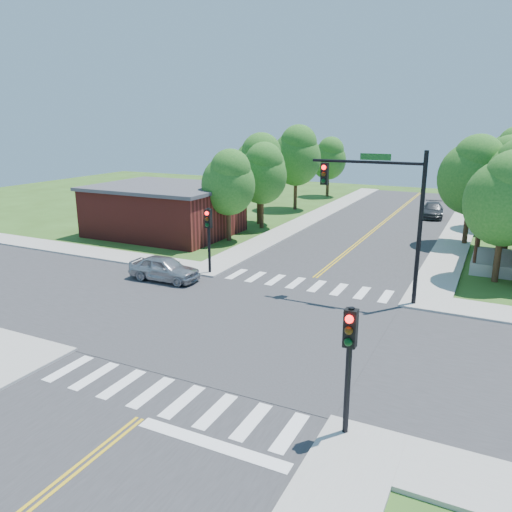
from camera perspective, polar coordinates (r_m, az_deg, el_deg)
The scene contains 23 objects.
ground at distance 21.29m, azimuth -0.21°, elevation -8.15°, with size 100.00×100.00×0.00m, color #304E18.
road_ns at distance 21.28m, azimuth -0.21°, elevation -8.10°, with size 10.00×90.00×0.04m, color #2D2D30.
road_ew at distance 21.28m, azimuth -0.21°, elevation -8.09°, with size 90.00×10.00×0.04m, color #2D2D30.
intersection_patch at distance 21.29m, azimuth -0.21°, elevation -8.15°, with size 10.20×10.20×0.06m, color #2D2D30.
sidewalk_nw at distance 42.20m, azimuth -9.93°, elevation 3.57°, with size 40.00×40.00×0.14m.
crosswalk_north at distance 26.60m, azimuth 5.76°, elevation -3.25°, with size 8.85×2.00×0.01m.
crosswalk_south at distance 16.56m, azimuth -10.18°, elevation -15.55°, with size 8.85×2.00×0.01m.
centerline at distance 21.27m, azimuth -0.21°, elevation -8.04°, with size 0.30×90.00×0.01m.
stop_bar at distance 14.42m, azimuth -5.10°, elevation -20.73°, with size 4.60×0.45×0.09m, color white.
signal_mast_ne at distance 23.84m, azimuth 14.42°, elevation 6.08°, with size 5.30×0.42×7.20m.
signal_pole_se at distance 13.57m, azimuth 10.61°, elevation -10.33°, with size 0.34×0.42×3.80m.
signal_pole_nw at distance 27.75m, azimuth -5.45°, elevation 3.14°, with size 0.34×0.42×3.80m.
building_nw at distance 38.86m, azimuth -10.38°, elevation 5.28°, with size 10.40×8.40×3.73m.
tree_e_a at distance 29.02m, azimuth 26.79°, elevation 6.05°, with size 4.16×3.95×7.07m.
tree_e_c at distance 43.51m, azimuth 26.55°, elevation 8.95°, with size 4.37×4.15×7.42m.
tree_w_a at distance 35.57m, azimuth -3.12°, elevation 8.54°, with size 3.87×3.68×6.58m.
tree_w_b at distance 41.46m, azimuth 0.41°, elevation 10.39°, with size 4.43×4.21×7.53m.
tree_w_c at distance 48.71m, azimuth 4.68°, elevation 11.51°, with size 4.76×4.52×8.09m.
tree_w_d at distance 57.78m, azimuth 8.36°, elevation 11.08°, with size 3.95×3.75×6.71m.
tree_house at distance 37.05m, azimuth 23.59°, elevation 8.64°, with size 4.48×4.26×7.62m.
tree_bldg at distance 39.89m, azimuth 0.74°, elevation 9.56°, with size 4.04×3.83×6.86m.
car_silver at distance 27.46m, azimuth -10.44°, elevation -1.46°, with size 4.01×1.70×1.35m, color #A4A6AB.
car_dgrey at distance 47.52m, azimuth 19.53°, elevation 4.92°, with size 2.26×4.59×1.28m, color #323437.
Camera 1 is at (8.71, -17.48, 8.46)m, focal length 35.00 mm.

